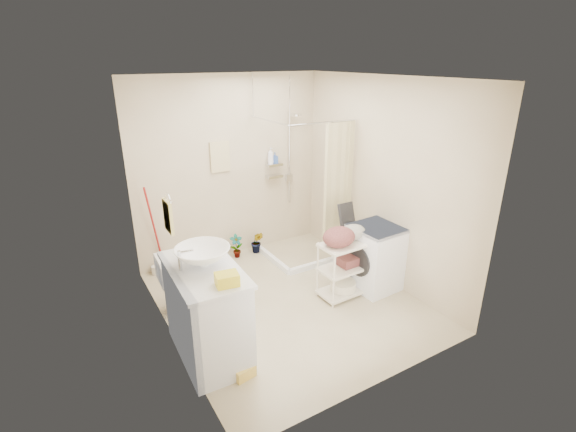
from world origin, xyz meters
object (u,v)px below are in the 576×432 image
Objects in this scene: vanity at (207,312)px; laundry_rack at (344,264)px; toilet at (189,279)px; washing_machine at (375,257)px.

laundry_rack is at bearing 7.96° from vanity.
toilet is 1.86m from laundry_rack.
toilet is 0.85× the size of washing_machine.
vanity is 1.31× the size of washing_machine.
vanity reaches higher than washing_machine.
vanity is 0.94m from toilet.
vanity is 1.84m from laundry_rack.
laundry_rack is (1.83, 0.19, -0.06)m from vanity.
vanity is 2.31m from washing_machine.
vanity is at bearing -175.94° from laundry_rack.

